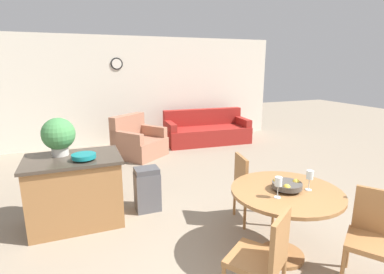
% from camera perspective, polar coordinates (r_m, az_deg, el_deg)
% --- Properties ---
extents(wall_back, '(8.00, 0.09, 2.70)m').
position_cam_1_polar(wall_back, '(7.89, -11.57, 8.58)').
color(wall_back, silver).
rests_on(wall_back, ground_plane).
extents(dining_table, '(1.13, 1.13, 0.77)m').
position_cam_1_polar(dining_table, '(3.32, 17.35, -12.42)').
color(dining_table, '#9E6B3D').
rests_on(dining_table, ground_plane).
extents(dining_chair_near_left, '(0.58, 0.58, 0.90)m').
position_cam_1_polar(dining_chair_near_left, '(2.68, 13.56, -21.14)').
color(dining_chair_near_left, '#9E6B3D').
rests_on(dining_chair_near_left, ground_plane).
extents(dining_chair_near_right, '(0.58, 0.58, 0.90)m').
position_cam_1_polar(dining_chair_near_right, '(3.33, 31.28, -15.50)').
color(dining_chair_near_right, '#9E6B3D').
rests_on(dining_chair_near_right, ground_plane).
extents(dining_chair_far_side, '(0.49, 0.49, 0.90)m').
position_cam_1_polar(dining_chair_far_side, '(3.97, 10.83, -8.96)').
color(dining_chair_far_side, '#9E6B3D').
rests_on(dining_chair_far_side, ground_plane).
extents(fruit_bowl, '(0.30, 0.30, 0.11)m').
position_cam_1_polar(fruit_bowl, '(3.22, 17.61, -8.72)').
color(fruit_bowl, '#4C4742').
rests_on(fruit_bowl, dining_table).
extents(wine_glass_left, '(0.07, 0.07, 0.21)m').
position_cam_1_polar(wine_glass_left, '(2.99, 16.13, -8.31)').
color(wine_glass_left, silver).
rests_on(wine_glass_left, dining_table).
extents(wine_glass_right, '(0.07, 0.07, 0.21)m').
position_cam_1_polar(wine_glass_right, '(3.27, 21.53, -6.86)').
color(wine_glass_right, silver).
rests_on(wine_glass_right, dining_table).
extents(kitchen_island, '(1.15, 0.80, 0.89)m').
position_cam_1_polar(kitchen_island, '(4.17, -21.30, -9.44)').
color(kitchen_island, '#9E6B3D').
rests_on(kitchen_island, ground_plane).
extents(teal_bowl, '(0.28, 0.28, 0.08)m').
position_cam_1_polar(teal_bowl, '(3.85, -19.91, -3.46)').
color(teal_bowl, '#147A7F').
rests_on(teal_bowl, kitchen_island).
extents(potted_plant, '(0.41, 0.41, 0.48)m').
position_cam_1_polar(potted_plant, '(4.11, -24.08, 0.34)').
color(potted_plant, beige).
rests_on(potted_plant, kitchen_island).
extents(trash_bin, '(0.34, 0.27, 0.62)m').
position_cam_1_polar(trash_bin, '(4.31, -8.51, -9.81)').
color(trash_bin, '#56565B').
rests_on(trash_bin, ground_plane).
extents(couch, '(2.21, 1.05, 0.85)m').
position_cam_1_polar(couch, '(7.89, 2.78, 1.04)').
color(couch, maroon).
rests_on(couch, ground_plane).
extents(armchair, '(1.29, 1.28, 0.91)m').
position_cam_1_polar(armchair, '(6.81, -10.22, -1.09)').
color(armchair, '#A87056').
rests_on(armchair, ground_plane).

